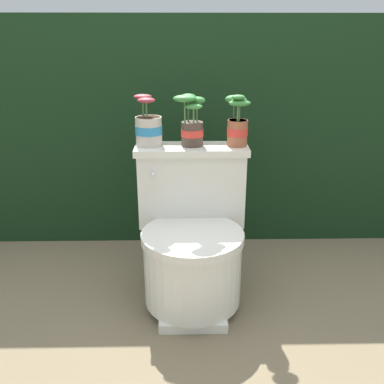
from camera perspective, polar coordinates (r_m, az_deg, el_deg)
name	(u,v)px	position (r m, az deg, el deg)	size (l,w,h in m)	color
ground_plane	(179,306)	(1.96, -1.76, -14.99)	(12.00, 12.00, 0.00)	#75664C
hedge_backdrop	(180,118)	(2.81, -1.67, 9.78)	(3.57, 1.05, 1.22)	black
toilet	(192,241)	(1.87, 0.02, -6.57)	(0.50, 0.53, 0.67)	silver
potted_plant_left	(148,128)	(1.88, -5.83, 8.52)	(0.12, 0.13, 0.22)	beige
potted_plant_midleft	(192,124)	(1.86, -0.06, 9.08)	(0.14, 0.11, 0.22)	#47382D
potted_plant_middle	(237,124)	(1.87, 6.07, 9.02)	(0.10, 0.12, 0.22)	#9E5638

